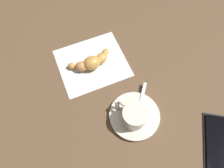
{
  "coord_description": "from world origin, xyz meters",
  "views": [
    {
      "loc": [
        0.26,
        -0.08,
        0.55
      ],
      "look_at": [
        0.01,
        0.0,
        0.03
      ],
      "focal_mm": 34.67,
      "sensor_mm": 36.0,
      "label": 1
    }
  ],
  "objects_px": {
    "teaspoon": "(138,114)",
    "sugar_packet": "(127,103)",
    "croissant": "(91,62)",
    "espresso_cup": "(134,116)",
    "cell_phone": "(218,142)",
    "napkin": "(92,63)",
    "saucer": "(134,116)"
  },
  "relations": [
    {
      "from": "cell_phone",
      "to": "croissant",
      "type": "bearing_deg",
      "value": -142.28
    },
    {
      "from": "teaspoon",
      "to": "napkin",
      "type": "bearing_deg",
      "value": -159.34
    },
    {
      "from": "teaspoon",
      "to": "espresso_cup",
      "type": "bearing_deg",
      "value": -64.99
    },
    {
      "from": "espresso_cup",
      "to": "croissant",
      "type": "xyz_separation_m",
      "value": [
        -0.19,
        -0.06,
        -0.02
      ]
    },
    {
      "from": "cell_phone",
      "to": "espresso_cup",
      "type": "bearing_deg",
      "value": -123.1
    },
    {
      "from": "cell_phone",
      "to": "saucer",
      "type": "bearing_deg",
      "value": -125.82
    },
    {
      "from": "teaspoon",
      "to": "sugar_packet",
      "type": "relative_size",
      "value": 2.2
    },
    {
      "from": "espresso_cup",
      "to": "cell_phone",
      "type": "distance_m",
      "value": 0.22
    },
    {
      "from": "saucer",
      "to": "croissant",
      "type": "xyz_separation_m",
      "value": [
        -0.19,
        -0.07,
        0.01
      ]
    },
    {
      "from": "sugar_packet",
      "to": "napkin",
      "type": "distance_m",
      "value": 0.17
    },
    {
      "from": "napkin",
      "to": "cell_phone",
      "type": "height_order",
      "value": "cell_phone"
    },
    {
      "from": "espresso_cup",
      "to": "teaspoon",
      "type": "height_order",
      "value": "espresso_cup"
    },
    {
      "from": "sugar_packet",
      "to": "croissant",
      "type": "xyz_separation_m",
      "value": [
        -0.15,
        -0.06,
        0.0
      ]
    },
    {
      "from": "saucer",
      "to": "napkin",
      "type": "distance_m",
      "value": 0.2
    },
    {
      "from": "saucer",
      "to": "cell_phone",
      "type": "relative_size",
      "value": 0.82
    },
    {
      "from": "saucer",
      "to": "sugar_packet",
      "type": "height_order",
      "value": "sugar_packet"
    },
    {
      "from": "teaspoon",
      "to": "cell_phone",
      "type": "height_order",
      "value": "teaspoon"
    },
    {
      "from": "teaspoon",
      "to": "sugar_packet",
      "type": "height_order",
      "value": "teaspoon"
    },
    {
      "from": "napkin",
      "to": "cell_phone",
      "type": "xyz_separation_m",
      "value": [
        0.32,
        0.24,
        0.0
      ]
    },
    {
      "from": "saucer",
      "to": "teaspoon",
      "type": "bearing_deg",
      "value": 93.11
    },
    {
      "from": "teaspoon",
      "to": "croissant",
      "type": "height_order",
      "value": "croissant"
    },
    {
      "from": "napkin",
      "to": "croissant",
      "type": "height_order",
      "value": "croissant"
    },
    {
      "from": "napkin",
      "to": "croissant",
      "type": "distance_m",
      "value": 0.02
    },
    {
      "from": "sugar_packet",
      "to": "espresso_cup",
      "type": "bearing_deg",
      "value": 95.62
    },
    {
      "from": "sugar_packet",
      "to": "cell_phone",
      "type": "height_order",
      "value": "sugar_packet"
    },
    {
      "from": "croissant",
      "to": "cell_phone",
      "type": "height_order",
      "value": "croissant"
    },
    {
      "from": "espresso_cup",
      "to": "teaspoon",
      "type": "bearing_deg",
      "value": 115.01
    },
    {
      "from": "croissant",
      "to": "sugar_packet",
      "type": "bearing_deg",
      "value": 21.18
    },
    {
      "from": "croissant",
      "to": "saucer",
      "type": "bearing_deg",
      "value": 19.56
    },
    {
      "from": "espresso_cup",
      "to": "croissant",
      "type": "height_order",
      "value": "espresso_cup"
    },
    {
      "from": "espresso_cup",
      "to": "cell_phone",
      "type": "xyz_separation_m",
      "value": [
        0.12,
        0.18,
        -0.03
      ]
    },
    {
      "from": "napkin",
      "to": "espresso_cup",
      "type": "bearing_deg",
      "value": 15.37
    }
  ]
}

